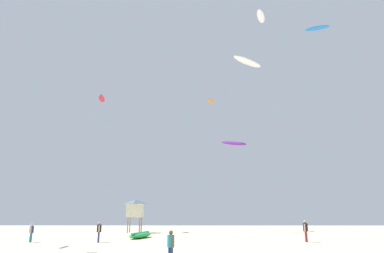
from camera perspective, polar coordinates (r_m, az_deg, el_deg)
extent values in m
cylinder|color=teal|center=(17.10, -3.70, -19.18)|extent=(0.35, 0.35, 0.58)
cylinder|color=brown|center=(16.93, -3.29, -19.31)|extent=(0.10, 0.10, 0.53)
cylinder|color=brown|center=(17.27, -4.10, -19.21)|extent=(0.10, 0.10, 0.53)
sphere|color=brown|center=(17.07, -3.68, -17.85)|extent=(0.21, 0.21, 0.21)
cylinder|color=teal|center=(32.84, -26.09, -16.88)|extent=(0.14, 0.14, 0.76)
cylinder|color=teal|center=(32.68, -26.21, -16.89)|extent=(0.14, 0.14, 0.76)
cylinder|color=navy|center=(32.72, -26.01, -15.73)|extent=(0.35, 0.35, 0.57)
cylinder|color=beige|center=(32.92, -25.88, -15.77)|extent=(0.10, 0.10, 0.52)
cylinder|color=beige|center=(32.54, -26.15, -15.77)|extent=(0.10, 0.10, 0.52)
sphere|color=beige|center=(32.71, -25.93, -15.05)|extent=(0.21, 0.21, 0.21)
cylinder|color=#B21E23|center=(31.43, 19.12, -17.58)|extent=(0.17, 0.17, 0.89)
cylinder|color=#B21E23|center=(31.63, 19.20, -17.55)|extent=(0.17, 0.17, 0.89)
cylinder|color=black|center=(31.50, 19.04, -16.16)|extent=(0.41, 0.41, 0.67)
cylinder|color=tan|center=(31.26, 18.95, -16.23)|extent=(0.12, 0.12, 0.61)
cylinder|color=tan|center=(31.73, 19.14, -16.18)|extent=(0.12, 0.12, 0.61)
sphere|color=tan|center=(31.48, 18.97, -15.33)|extent=(0.24, 0.24, 0.24)
cylinder|color=navy|center=(30.36, -15.88, -17.99)|extent=(0.16, 0.16, 0.83)
cylinder|color=navy|center=(30.55, -15.88, -17.97)|extent=(0.16, 0.16, 0.83)
cylinder|color=black|center=(30.42, -15.78, -16.61)|extent=(0.38, 0.38, 0.63)
cylinder|color=tan|center=(30.20, -15.79, -16.68)|extent=(0.11, 0.11, 0.58)
cylinder|color=tan|center=(30.64, -15.78, -16.64)|extent=(0.11, 0.11, 0.58)
sphere|color=tan|center=(30.40, -15.72, -15.80)|extent=(0.23, 0.23, 0.23)
ellipsoid|color=green|center=(35.00, -8.92, -18.12)|extent=(2.36, 5.08, 0.53)
cylinder|color=#19B29E|center=(34.99, -8.91, -17.76)|extent=(1.13, 4.45, 0.22)
cylinder|color=#8C704C|center=(45.34, -8.77, -16.48)|extent=(0.14, 0.14, 1.90)
cylinder|color=#8C704C|center=(43.86, -9.09, -16.53)|extent=(0.14, 0.14, 1.90)
cylinder|color=#8C704C|center=(45.59, -10.71, -16.39)|extent=(0.14, 0.14, 1.90)
cylinder|color=#8C704C|center=(44.12, -11.09, -16.43)|extent=(0.14, 0.14, 1.90)
cube|color=beige|center=(44.70, -9.81, -14.16)|extent=(2.00, 2.00, 1.70)
pyramid|color=slate|center=(44.72, -9.75, -12.72)|extent=(2.30, 2.30, 0.55)
ellipsoid|color=white|center=(34.06, 11.83, 18.16)|extent=(1.47, 2.48, 0.33)
ellipsoid|color=red|center=(53.15, -15.37, 4.68)|extent=(1.56, 3.27, 0.47)
cylinder|color=red|center=(53.19, -15.36, 4.83)|extent=(0.74, 2.86, 0.14)
ellipsoid|color=orange|center=(52.91, 3.25, 4.41)|extent=(1.36, 2.21, 0.43)
cylinder|color=purple|center=(52.94, 3.25, 4.51)|extent=(0.80, 1.86, 0.09)
ellipsoid|color=white|center=(31.60, 9.61, 11.00)|extent=(3.43, 3.12, 0.46)
ellipsoid|color=purple|center=(49.34, 7.27, -2.89)|extent=(4.39, 2.57, 1.01)
ellipsoid|color=blue|center=(40.53, 20.84, 15.64)|extent=(2.67, 1.50, 0.32)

